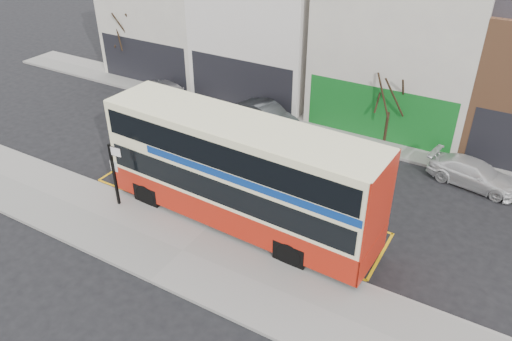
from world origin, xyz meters
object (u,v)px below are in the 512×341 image
Objects in this scene: car_white at (474,173)px; street_tree_right at (393,83)px; car_silver at (170,93)px; car_grey at (268,115)px; street_tree_left at (126,19)px; bus_stop_post at (115,169)px; double_decker_bus at (240,173)px.

car_white is 6.22m from street_tree_right.
car_grey is (7.20, 0.29, -0.01)m from car_silver.
street_tree_left is at bearing 178.26° from street_tree_right.
double_decker_bus is at bearing 13.37° from bus_stop_post.
double_decker_bus is 2.82× the size of car_white.
street_tree_left reaches higher than double_decker_bus.
street_tree_left is (-5.35, 2.31, 3.56)m from car_silver.
car_silver is 19.09m from car_white.
car_grey is at bearing -168.22° from street_tree_right.
double_decker_bus reaches higher than car_white.
street_tree_left is (-10.83, 12.82, 2.24)m from bus_stop_post.
street_tree_right is at bearing -62.23° from car_grey.
car_white is at bearing -22.58° from street_tree_right.
double_decker_bus is 19.69m from street_tree_left.
double_decker_bus is 11.84m from car_white.
street_tree_left is at bearing 125.02° from bus_stop_post.
double_decker_bus is 2.99× the size of car_grey.
double_decker_bus reaches higher than car_grey.
bus_stop_post is 0.50× the size of street_tree_left.
bus_stop_post reaches higher than car_white.
bus_stop_post is (-5.40, -1.81, -0.55)m from double_decker_bus.
double_decker_bus is 2.35× the size of street_tree_right.
car_grey reaches higher than car_white.
car_grey is at bearing -77.51° from car_silver.
street_tree_left reaches higher than car_white.
car_silver reaches higher than car_white.
double_decker_bus is 1.97× the size of street_tree_left.
street_tree_left is (-16.23, 11.01, 1.69)m from double_decker_bus.
street_tree_right reaches higher than car_white.
street_tree_left reaches higher than car_grey.
double_decker_bus is at bearing -34.15° from street_tree_left.
car_grey is at bearing -9.10° from street_tree_left.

